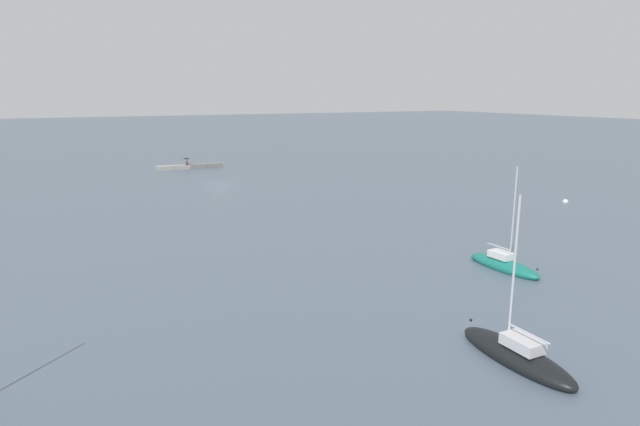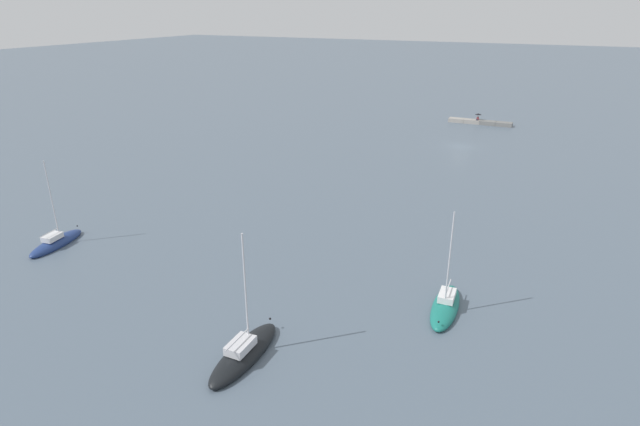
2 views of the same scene
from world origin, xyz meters
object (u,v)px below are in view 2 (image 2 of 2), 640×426
sailboat_navy_mid (56,242)px  sailboat_teal_far (445,306)px  umbrella_open_black (478,114)px  sailboat_black_near (244,353)px  person_seated_maroon_left (478,119)px

sailboat_navy_mid → sailboat_teal_far: 35.21m
umbrella_open_black → sailboat_black_near: size_ratio=0.15×
umbrella_open_black → sailboat_teal_far: bearing=97.7°
sailboat_black_near → sailboat_navy_mid: sailboat_black_near is taller
sailboat_navy_mid → sailboat_teal_far: size_ratio=1.01×
umbrella_open_black → sailboat_teal_far: (-8.94, 66.04, -1.51)m
sailboat_black_near → sailboat_navy_mid: (24.71, -6.21, -0.04)m
sailboat_black_near → person_seated_maroon_left: bearing=88.6°
person_seated_maroon_left → sailboat_teal_far: size_ratio=0.09×
sailboat_teal_far → sailboat_black_near: bearing=43.7°
sailboat_navy_mid → sailboat_teal_far: bearing=-0.7°
umbrella_open_black → sailboat_teal_far: 66.66m
sailboat_navy_mid → sailboat_black_near: bearing=-22.5°
umbrella_open_black → sailboat_black_near: 76.98m
umbrella_open_black → person_seated_maroon_left: bearing=85.6°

